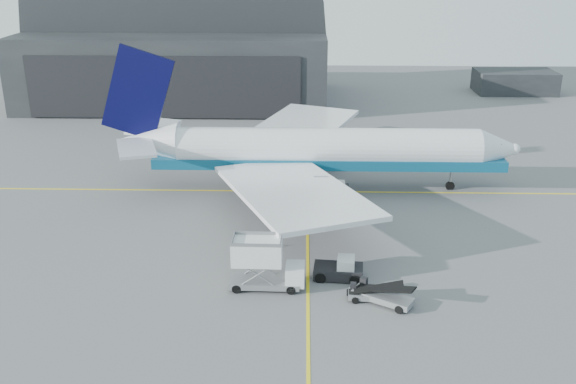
{
  "coord_description": "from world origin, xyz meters",
  "views": [
    {
      "loc": [
        -0.41,
        -45.64,
        25.1
      ],
      "look_at": [
        -1.81,
        8.05,
        4.5
      ],
      "focal_mm": 40.0,
      "sensor_mm": 36.0,
      "label": 1
    }
  ],
  "objects_px": {
    "airliner": "(311,150)",
    "pushback_tug": "(340,270)",
    "catering_truck": "(264,264)",
    "belt_loader_b": "(382,295)",
    "belt_loader_a": "(374,294)"
  },
  "relations": [
    {
      "from": "airliner",
      "to": "belt_loader_b",
      "type": "bearing_deg",
      "value": -77.91
    },
    {
      "from": "airliner",
      "to": "pushback_tug",
      "type": "distance_m",
      "value": 21.0
    },
    {
      "from": "airliner",
      "to": "belt_loader_a",
      "type": "relative_size",
      "value": 10.54
    },
    {
      "from": "airliner",
      "to": "belt_loader_a",
      "type": "height_order",
      "value": "airliner"
    },
    {
      "from": "belt_loader_a",
      "to": "belt_loader_b",
      "type": "xyz_separation_m",
      "value": [
        0.58,
        -0.31,
        0.08
      ]
    },
    {
      "from": "catering_truck",
      "to": "pushback_tug",
      "type": "distance_m",
      "value": 6.42
    },
    {
      "from": "belt_loader_a",
      "to": "belt_loader_b",
      "type": "relative_size",
      "value": 0.91
    },
    {
      "from": "catering_truck",
      "to": "pushback_tug",
      "type": "relative_size",
      "value": 1.43
    },
    {
      "from": "airliner",
      "to": "catering_truck",
      "type": "relative_size",
      "value": 7.64
    },
    {
      "from": "airliner",
      "to": "pushback_tug",
      "type": "relative_size",
      "value": 10.95
    },
    {
      "from": "catering_truck",
      "to": "pushback_tug",
      "type": "xyz_separation_m",
      "value": [
        6.02,
        1.78,
        -1.36
      ]
    },
    {
      "from": "airliner",
      "to": "pushback_tug",
      "type": "xyz_separation_m",
      "value": [
        2.22,
        -20.54,
        -3.75
      ]
    },
    {
      "from": "airliner",
      "to": "belt_loader_b",
      "type": "relative_size",
      "value": 9.55
    },
    {
      "from": "catering_truck",
      "to": "belt_loader_b",
      "type": "distance_m",
      "value": 9.36
    },
    {
      "from": "pushback_tug",
      "to": "belt_loader_b",
      "type": "xyz_separation_m",
      "value": [
        3.0,
        -3.8,
        -0.11
      ]
    }
  ]
}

